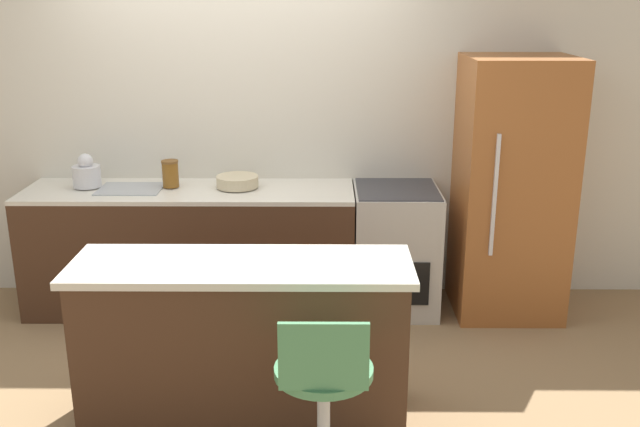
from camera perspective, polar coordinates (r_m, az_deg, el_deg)
name	(u,v)px	position (r m, az deg, el deg)	size (l,w,h in m)	color
ground_plane	(236,326)	(5.04, -6.70, -8.91)	(14.00, 14.00, 0.00)	#8E704C
wall_back	(241,123)	(5.28, -6.31, 7.22)	(8.00, 0.06, 2.60)	beige
back_counter	(192,249)	(5.22, -10.23, -2.79)	(2.32, 0.63, 0.90)	#422819
kitchen_island	(244,341)	(3.86, -6.11, -10.07)	(1.76, 0.56, 0.89)	#422819
oven_range	(395,249)	(5.16, 6.03, -2.84)	(0.59, 0.64, 0.90)	#B7B2A8
refrigerator	(511,189)	(5.14, 15.06, 1.94)	(0.73, 0.70, 1.81)	#995628
stool_chair	(324,402)	(3.32, 0.29, -14.86)	(0.45, 0.45, 0.92)	#B7B7BC
kettle	(87,174)	(5.29, -18.17, 3.05)	(0.20, 0.20, 0.24)	silver
mixing_bowl	(237,181)	(5.07, -6.62, 2.57)	(0.30, 0.30, 0.08)	#C1B28E
canister_jar	(170,174)	(5.13, -11.88, 3.15)	(0.12, 0.12, 0.19)	brown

